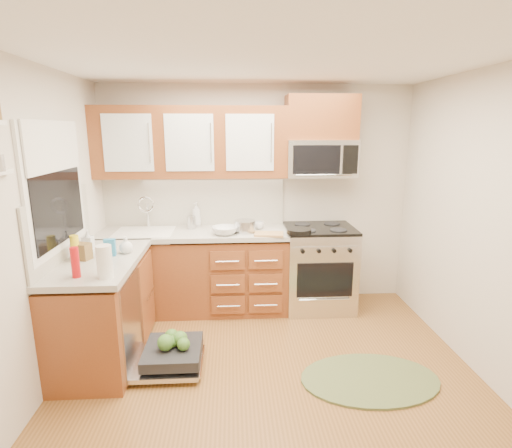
{
  "coord_description": "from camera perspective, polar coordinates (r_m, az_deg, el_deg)",
  "views": [
    {
      "loc": [
        -0.29,
        -2.83,
        2.01
      ],
      "look_at": [
        -0.07,
        0.85,
        1.13
      ],
      "focal_mm": 28.0,
      "sensor_mm": 36.0,
      "label": 1
    }
  ],
  "objects": [
    {
      "name": "floor",
      "position": [
        3.48,
        2.14,
        -21.91
      ],
      "size": [
        3.5,
        3.5,
        0.0
      ],
      "primitive_type": "plane",
      "color": "brown",
      "rests_on": "ground"
    },
    {
      "name": "ceiling",
      "position": [
        2.89,
        2.6,
        23.13
      ],
      "size": [
        3.5,
        3.5,
        0.0
      ],
      "primitive_type": "plane",
      "rotation": [
        3.14,
        0.0,
        0.0
      ],
      "color": "white",
      "rests_on": "ground"
    },
    {
      "name": "wall_back",
      "position": [
        4.65,
        0.19,
        3.95
      ],
      "size": [
        3.5,
        0.04,
        2.5
      ],
      "primitive_type": "cube",
      "color": "beige",
      "rests_on": "ground"
    },
    {
      "name": "wall_front",
      "position": [
        1.35,
        10.31,
        -21.1
      ],
      "size": [
        3.5,
        0.04,
        2.5
      ],
      "primitive_type": "cube",
      "color": "beige",
      "rests_on": "ground"
    },
    {
      "name": "wall_left",
      "position": [
        3.27,
        -29.82,
        -1.87
      ],
      "size": [
        0.04,
        3.5,
        2.5
      ],
      "primitive_type": "cube",
      "color": "beige",
      "rests_on": "ground"
    },
    {
      "name": "wall_right",
      "position": [
        3.57,
        31.55,
        -0.94
      ],
      "size": [
        0.04,
        3.5,
        2.5
      ],
      "primitive_type": "cube",
      "color": "beige",
      "rests_on": "ground"
    },
    {
      "name": "base_cabinet_back",
      "position": [
        4.58,
        -8.73,
        -7.03
      ],
      "size": [
        2.05,
        0.6,
        0.85
      ],
      "primitive_type": "cube",
      "color": "brown",
      "rests_on": "ground"
    },
    {
      "name": "base_cabinet_left",
      "position": [
        3.89,
        -20.91,
        -11.65
      ],
      "size": [
        0.6,
        1.25,
        0.85
      ],
      "primitive_type": "cube",
      "color": "brown",
      "rests_on": "ground"
    },
    {
      "name": "countertop_back",
      "position": [
        4.43,
        -8.95,
        -1.31
      ],
      "size": [
        2.07,
        0.64,
        0.05
      ],
      "primitive_type": "cube",
      "color": "#ADA79E",
      "rests_on": "base_cabinet_back"
    },
    {
      "name": "countertop_left",
      "position": [
        3.71,
        -21.37,
        -4.98
      ],
      "size": [
        0.64,
        1.27,
        0.05
      ],
      "primitive_type": "cube",
      "color": "#ADA79E",
      "rests_on": "base_cabinet_left"
    },
    {
      "name": "backsplash_back",
      "position": [
        4.65,
        -8.76,
        3.3
      ],
      "size": [
        2.05,
        0.02,
        0.57
      ],
      "primitive_type": "cube",
      "color": "#B8B6A5",
      "rests_on": "ground"
    },
    {
      "name": "backsplash_left",
      "position": [
        3.74,
        -26.07,
        -0.38
      ],
      "size": [
        0.02,
        1.25,
        0.57
      ],
      "primitive_type": "cube",
      "color": "#B8B6A5",
      "rests_on": "ground"
    },
    {
      "name": "upper_cabinets",
      "position": [
        4.43,
        -9.25,
        11.44
      ],
      "size": [
        2.05,
        0.35,
        0.75
      ],
      "primitive_type": null,
      "color": "brown",
      "rests_on": "ground"
    },
    {
      "name": "cabinet_over_mw",
      "position": [
        4.51,
        9.3,
        14.78
      ],
      "size": [
        0.76,
        0.35,
        0.47
      ],
      "primitive_type": "cube",
      "color": "brown",
      "rests_on": "ground"
    },
    {
      "name": "range",
      "position": [
        4.63,
        8.92,
        -6.17
      ],
      "size": [
        0.76,
        0.64,
        0.95
      ],
      "primitive_type": null,
      "color": "silver",
      "rests_on": "ground"
    },
    {
      "name": "microwave",
      "position": [
        4.5,
        9.16,
        9.24
      ],
      "size": [
        0.76,
        0.38,
        0.4
      ],
      "primitive_type": null,
      "color": "silver",
      "rests_on": "ground"
    },
    {
      "name": "sink",
      "position": [
        4.52,
        -15.58,
        -2.67
      ],
      "size": [
        0.62,
        0.5,
        0.26
      ],
      "primitive_type": null,
      "color": "white",
      "rests_on": "ground"
    },
    {
      "name": "dishwasher",
      "position": [
        3.71,
        -12.37,
        -17.97
      ],
      "size": [
        0.7,
        0.6,
        0.2
      ],
      "primitive_type": null,
      "color": "silver",
      "rests_on": "ground"
    },
    {
      "name": "window",
      "position": [
        3.66,
        -26.76,
        4.71
      ],
      "size": [
        0.03,
        1.05,
        1.05
      ],
      "primitive_type": null,
      "color": "white",
      "rests_on": "ground"
    },
    {
      "name": "window_blind",
      "position": [
        3.62,
        -26.95,
        9.89
      ],
      "size": [
        0.02,
        0.96,
        0.4
      ],
      "primitive_type": "cube",
      "color": "white",
      "rests_on": "ground"
    },
    {
      "name": "rug",
      "position": [
        3.64,
        15.94,
        -20.54
      ],
      "size": [
        1.34,
        1.14,
        0.02
      ],
      "primitive_type": null,
      "rotation": [
        0.0,
        0.0,
        -0.41
      ],
      "color": "#636D3E",
      "rests_on": "ground"
    },
    {
      "name": "skillet",
      "position": [
        4.2,
        6.14,
        -1.01
      ],
      "size": [
        0.26,
        0.26,
        0.05
      ],
      "primitive_type": "cylinder",
      "rotation": [
        0.0,
        0.0,
        0.02
      ],
      "color": "black",
      "rests_on": "range"
    },
    {
      "name": "stock_pot",
      "position": [
        4.29,
        -1.58,
        -0.37
      ],
      "size": [
        0.24,
        0.24,
        0.14
      ],
      "primitive_type": "cylinder",
      "rotation": [
        0.0,
        0.0,
        -0.05
      ],
      "color": "silver",
      "rests_on": "countertop_back"
    },
    {
      "name": "cutting_board",
      "position": [
        4.21,
        1.87,
        -1.44
      ],
      "size": [
        0.33,
        0.23,
        0.02
      ],
      "primitive_type": "cube",
      "rotation": [
        0.0,
        0.0,
        -0.13
      ],
      "color": "tan",
      "rests_on": "countertop_back"
    },
    {
      "name": "canister",
      "position": [
        4.51,
        -9.2,
        0.25
      ],
      "size": [
        0.12,
        0.12,
        0.15
      ],
      "primitive_type": "cylinder",
      "rotation": [
        0.0,
        0.0,
        -0.33
      ],
      "color": "silver",
      "rests_on": "countertop_back"
    },
    {
      "name": "paper_towel_roll",
      "position": [
        3.19,
        -20.84,
        -5.05
      ],
      "size": [
        0.14,
        0.14,
        0.25
      ],
      "primitive_type": "cylinder",
      "rotation": [
        0.0,
        0.0,
        0.29
      ],
      "color": "white",
      "rests_on": "countertop_left"
    },
    {
      "name": "mustard_bottle",
      "position": [
        3.69,
        -24.43,
        -3.16
      ],
      "size": [
        0.09,
        0.09,
        0.22
      ],
      "primitive_type": "cylinder",
      "rotation": [
        0.0,
        0.0,
        -0.42
      ],
      "color": "yellow",
      "rests_on": "countertop_left"
    },
    {
      "name": "red_bottle",
      "position": [
        3.28,
        -24.41,
        -5.02
      ],
      "size": [
        0.08,
        0.08,
        0.23
      ],
      "primitive_type": "cylinder",
      "rotation": [
        0.0,
        0.0,
        0.3
      ],
      "color": "red",
      "rests_on": "countertop_left"
    },
    {
      "name": "wooden_box",
      "position": [
        3.72,
        -23.62,
        -3.61
      ],
      "size": [
        0.17,
        0.14,
        0.14
      ],
      "primitive_type": "cube",
      "rotation": [
        0.0,
        0.0,
        -0.32
      ],
      "color": "brown",
      "rests_on": "countertop_left"
    },
    {
      "name": "blue_carton",
      "position": [
        3.73,
        -20.15,
        -3.17
      ],
      "size": [
        0.1,
        0.07,
        0.15
      ],
      "primitive_type": "cube",
      "rotation": [
        0.0,
        0.0,
        0.1
      ],
      "color": "teal",
      "rests_on": "countertop_left"
    },
    {
      "name": "bowl_a",
      "position": [
        4.32,
        -4.3,
        -0.82
      ],
      "size": [
        0.3,
        0.3,
        0.06
      ],
      "primitive_type": "imported",
      "rotation": [
        0.0,
        0.0,
        0.33
      ],
      "color": "#999999",
      "rests_on": "countertop_back"
    },
    {
      "name": "bowl_b",
      "position": [
        4.23,
        -4.51,
        -0.95
      ],
      "size": [
        0.35,
        0.35,
        0.08
      ],
      "primitive_type": "imported",
      "rotation": [
        0.0,
        0.0,
        -0.4
      ],
      "color": "#999999",
      "rests_on": "countertop_back"
    },
    {
      "name": "cup",
      "position": [
        4.45,
        0.43,
        -0.19
      ],
      "size": [
        0.13,
        0.13,
        0.08
      ],
      "primitive_type": "imported",
      "rotation": [
        0.0,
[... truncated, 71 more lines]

